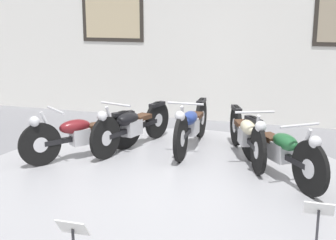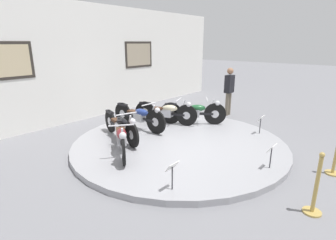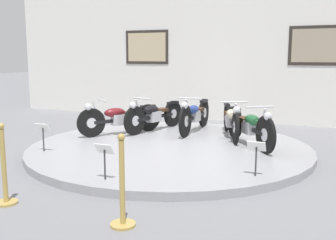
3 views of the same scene
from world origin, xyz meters
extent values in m
plane|color=slate|center=(0.00, 0.00, 0.00)|extent=(60.00, 60.00, 0.00)
cylinder|color=#99999E|center=(0.00, 0.00, 0.07)|extent=(5.35, 5.35, 0.13)
cube|color=white|center=(0.00, 4.06, 1.90)|extent=(14.00, 0.20, 3.80)
cube|color=#2D2823|center=(-2.40, 3.95, 2.09)|extent=(1.40, 0.02, 1.00)
cube|color=#C6B289|center=(-2.40, 3.95, 2.09)|extent=(1.24, 0.02, 0.84)
cube|color=#2D2823|center=(2.40, 3.95, 2.09)|extent=(1.40, 0.02, 1.00)
cube|color=tan|center=(2.40, 3.95, 2.09)|extent=(1.24, 0.02, 0.84)
cylinder|color=black|center=(-1.80, 0.03, 0.44)|extent=(0.41, 0.53, 0.62)
cylinder|color=silver|center=(-1.80, 0.03, 0.44)|extent=(0.18, 0.21, 0.22)
cylinder|color=black|center=(-1.00, 1.12, 0.44)|extent=(0.41, 0.53, 0.62)
cylinder|color=silver|center=(-1.00, 1.12, 0.44)|extent=(0.18, 0.21, 0.22)
cube|color=black|center=(-1.40, 0.58, 0.44)|extent=(0.79, 1.04, 0.07)
cube|color=silver|center=(-1.43, 0.55, 0.46)|extent=(0.35, 0.38, 0.24)
ellipsoid|color=maroon|center=(-1.49, 0.46, 0.62)|extent=(0.46, 0.52, 0.20)
cube|color=#472D1E|center=(-1.27, 0.75, 0.58)|extent=(0.35, 0.38, 0.07)
cube|color=black|center=(-1.00, 1.12, 0.70)|extent=(0.29, 0.35, 0.06)
cylinder|color=silver|center=(-1.71, 0.15, 0.64)|extent=(0.18, 0.23, 0.54)
cylinder|color=silver|center=(-1.65, 0.24, 0.90)|extent=(0.45, 0.35, 0.03)
sphere|color=silver|center=(-1.84, -0.01, 0.78)|extent=(0.15, 0.15, 0.15)
cylinder|color=black|center=(-1.06, 0.59, 0.45)|extent=(0.22, 0.62, 0.63)
cylinder|color=silver|center=(-1.06, 0.59, 0.45)|extent=(0.12, 0.23, 0.22)
cylinder|color=black|center=(-0.71, 1.89, 0.45)|extent=(0.22, 0.62, 0.63)
cylinder|color=silver|center=(-0.71, 1.89, 0.45)|extent=(0.12, 0.23, 0.22)
cube|color=black|center=(-0.89, 1.24, 0.45)|extent=(0.40, 1.22, 0.07)
cube|color=silver|center=(-0.90, 1.20, 0.47)|extent=(0.28, 0.36, 0.24)
ellipsoid|color=black|center=(-0.92, 1.11, 0.63)|extent=(0.34, 0.52, 0.20)
cube|color=#472D1E|center=(-0.83, 1.45, 0.59)|extent=(0.28, 0.36, 0.07)
cube|color=black|center=(-0.71, 1.89, 0.71)|extent=(0.19, 0.37, 0.06)
cylinder|color=silver|center=(-1.03, 0.73, 0.65)|extent=(0.11, 0.25, 0.54)
cylinder|color=silver|center=(-1.00, 0.84, 0.91)|extent=(0.53, 0.17, 0.03)
sphere|color=silver|center=(-1.08, 0.53, 0.79)|extent=(0.15, 0.15, 0.15)
cylinder|color=black|center=(0.01, 0.82, 0.47)|extent=(0.07, 0.68, 0.68)
cylinder|color=silver|center=(0.01, 0.82, 0.47)|extent=(0.07, 0.24, 0.24)
cylinder|color=black|center=(-0.01, 2.17, 0.47)|extent=(0.07, 0.68, 0.68)
cylinder|color=silver|center=(-0.01, 2.17, 0.47)|extent=(0.07, 0.24, 0.24)
cube|color=black|center=(0.00, 1.50, 0.47)|extent=(0.09, 1.24, 0.07)
cube|color=silver|center=(0.00, 1.46, 0.49)|extent=(0.21, 0.32, 0.24)
ellipsoid|color=navy|center=(0.00, 1.36, 0.65)|extent=(0.23, 0.48, 0.20)
cube|color=#472D1E|center=(0.00, 1.72, 0.61)|extent=(0.21, 0.32, 0.07)
cube|color=black|center=(-0.01, 2.17, 0.76)|extent=(0.11, 0.36, 0.06)
cylinder|color=silver|center=(0.01, 0.97, 0.67)|extent=(0.05, 0.25, 0.54)
cylinder|color=silver|center=(0.01, 1.08, 0.93)|extent=(0.54, 0.04, 0.03)
sphere|color=silver|center=(0.01, 0.76, 0.81)|extent=(0.15, 0.15, 0.15)
cylinder|color=black|center=(1.14, 0.62, 0.46)|extent=(0.29, 0.63, 0.65)
cylinder|color=silver|center=(1.14, 0.62, 0.46)|extent=(0.15, 0.24, 0.23)
cylinder|color=black|center=(0.63, 1.87, 0.46)|extent=(0.29, 0.63, 0.65)
cylinder|color=silver|center=(0.63, 1.87, 0.46)|extent=(0.15, 0.24, 0.23)
cube|color=black|center=(0.89, 1.24, 0.46)|extent=(0.53, 1.18, 0.07)
cube|color=silver|center=(0.90, 1.20, 0.48)|extent=(0.30, 0.37, 0.24)
ellipsoid|color=beige|center=(0.94, 1.11, 0.64)|extent=(0.38, 0.53, 0.20)
cube|color=#472D1E|center=(0.80, 1.45, 0.60)|extent=(0.30, 0.37, 0.07)
cube|color=black|center=(0.63, 1.87, 0.73)|extent=(0.23, 0.37, 0.06)
cylinder|color=silver|center=(1.08, 0.75, 0.66)|extent=(0.13, 0.25, 0.54)
cylinder|color=silver|center=(1.04, 0.85, 0.92)|extent=(0.51, 0.23, 0.03)
sphere|color=silver|center=(1.16, 0.56, 0.80)|extent=(0.15, 0.15, 0.15)
cylinder|color=black|center=(1.80, 0.04, 0.46)|extent=(0.44, 0.57, 0.67)
cylinder|color=silver|center=(1.80, 0.04, 0.46)|extent=(0.19, 0.23, 0.23)
cylinder|color=black|center=(1.00, 1.12, 0.46)|extent=(0.44, 0.57, 0.67)
cylinder|color=silver|center=(1.00, 1.12, 0.46)|extent=(0.19, 0.23, 0.23)
cube|color=black|center=(1.40, 0.58, 0.46)|extent=(0.80, 1.04, 0.07)
cube|color=silver|center=(1.43, 0.55, 0.48)|extent=(0.35, 0.38, 0.24)
ellipsoid|color=#1E562D|center=(1.49, 0.47, 0.64)|extent=(0.46, 0.52, 0.20)
cube|color=#472D1E|center=(1.27, 0.75, 0.60)|extent=(0.35, 0.38, 0.07)
cube|color=black|center=(1.00, 1.12, 0.75)|extent=(0.30, 0.35, 0.06)
cylinder|color=silver|center=(1.72, 0.16, 0.66)|extent=(0.18, 0.23, 0.54)
cylinder|color=silver|center=(1.65, 0.24, 0.92)|extent=(0.45, 0.35, 0.03)
sphere|color=silver|center=(1.84, -0.01, 0.80)|extent=(0.15, 0.15, 0.15)
cylinder|color=#333338|center=(-1.90, -1.35, 0.34)|extent=(0.02, 0.02, 0.42)
cube|color=white|center=(-1.90, -1.35, 0.57)|extent=(0.26, 0.11, 0.15)
cylinder|color=#333338|center=(0.00, -2.33, 0.34)|extent=(0.02, 0.02, 0.42)
cube|color=white|center=(0.00, -2.33, 0.57)|extent=(0.26, 0.11, 0.15)
cylinder|color=#333338|center=(1.90, -1.35, 0.34)|extent=(0.02, 0.02, 0.42)
cube|color=white|center=(1.90, -1.35, 0.57)|extent=(0.26, 0.11, 0.15)
cylinder|color=#6B6051|center=(3.41, 0.49, 0.41)|extent=(0.13, 0.13, 0.83)
cylinder|color=#6B6051|center=(3.57, 0.49, 0.41)|extent=(0.13, 0.13, 0.83)
cube|color=black|center=(3.49, 0.49, 1.14)|extent=(0.36, 0.22, 0.62)
sphere|color=#9E7051|center=(3.49, 0.49, 1.59)|extent=(0.22, 0.22, 0.22)
cylinder|color=tan|center=(-0.83, -3.31, 0.01)|extent=(0.28, 0.28, 0.03)
cylinder|color=tan|center=(-0.83, -3.31, 0.47)|extent=(0.06, 0.06, 0.95)
sphere|color=tan|center=(-0.83, -3.31, 0.98)|extent=(0.08, 0.08, 0.08)
cylinder|color=tan|center=(0.83, -3.31, 0.01)|extent=(0.28, 0.28, 0.03)
cylinder|color=tan|center=(0.83, -3.31, 0.47)|extent=(0.06, 0.06, 0.95)
camera|label=1|loc=(1.77, -5.39, 2.28)|focal=50.00mm
camera|label=2|loc=(-4.97, -3.88, 2.56)|focal=28.00mm
camera|label=3|loc=(2.85, -6.83, 1.83)|focal=42.00mm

